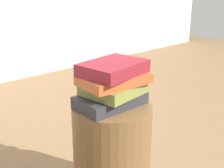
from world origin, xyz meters
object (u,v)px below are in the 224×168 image
at_px(side_table, 112,154).
at_px(book_charcoal, 110,100).
at_px(book_olive, 113,88).
at_px(book_rust, 114,79).
at_px(book_maroon, 113,68).

height_order(side_table, book_charcoal, book_charcoal).
xyz_separation_m(book_charcoal, book_olive, (0.02, -0.00, 0.05)).
bearing_deg(side_table, book_charcoal, 150.28).
relative_size(side_table, book_olive, 2.02).
bearing_deg(book_charcoal, book_rust, -62.16).
relative_size(side_table, book_rust, 1.72).
xyz_separation_m(side_table, book_maroon, (-0.00, -0.01, 0.40)).
height_order(side_table, book_olive, book_olive).
bearing_deg(book_rust, book_maroon, 109.48).
bearing_deg(side_table, book_olive, 22.69).
xyz_separation_m(side_table, book_rust, (-0.00, -0.01, 0.35)).
bearing_deg(book_olive, book_maroon, -145.30).
bearing_deg(book_charcoal, book_olive, 0.98).
relative_size(book_charcoal, book_olive, 1.22).
bearing_deg(book_charcoal, book_maroon, -57.24).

